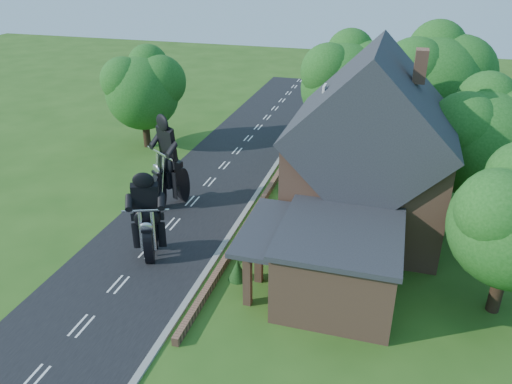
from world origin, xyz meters
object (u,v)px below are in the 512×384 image
(garden_wall, at_px, (253,215))
(annex, at_px, (336,261))
(motorcycle_lead, at_px, (151,244))
(house, at_px, (368,155))
(motorcycle_follow, at_px, (171,192))

(garden_wall, height_order, annex, annex)
(annex, height_order, motorcycle_lead, annex)
(garden_wall, height_order, house, house)
(annex, distance_m, motorcycle_lead, 9.53)
(motorcycle_lead, bearing_deg, motorcycle_follow, -96.10)
(motorcycle_lead, xyz_separation_m, motorcycle_follow, (-1.46, 5.62, 0.16))
(house, xyz_separation_m, motorcycle_lead, (-10.08, -6.34, -3.62))
(motorcycle_follow, bearing_deg, motorcycle_lead, 138.28)
(garden_wall, relative_size, motorcycle_follow, 11.71)
(garden_wall, height_order, motorcycle_lead, motorcycle_lead)
(garden_wall, distance_m, motorcycle_follow, 5.40)
(garden_wall, distance_m, motorcycle_lead, 6.63)
(garden_wall, bearing_deg, annex, -46.16)
(annex, relative_size, motorcycle_follow, 3.75)
(house, xyz_separation_m, motorcycle_follow, (-11.55, -0.72, -3.47))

